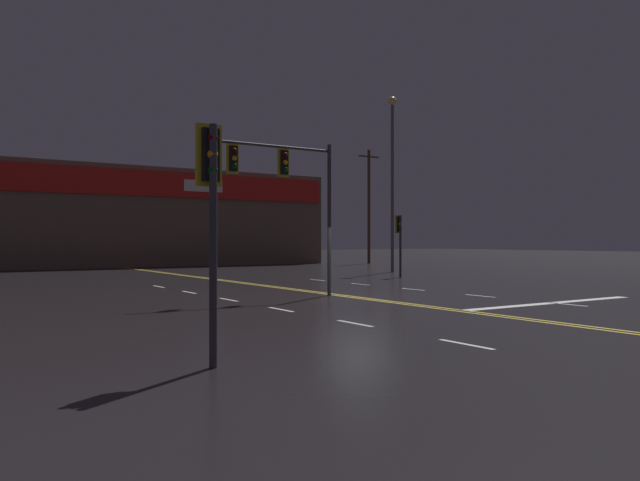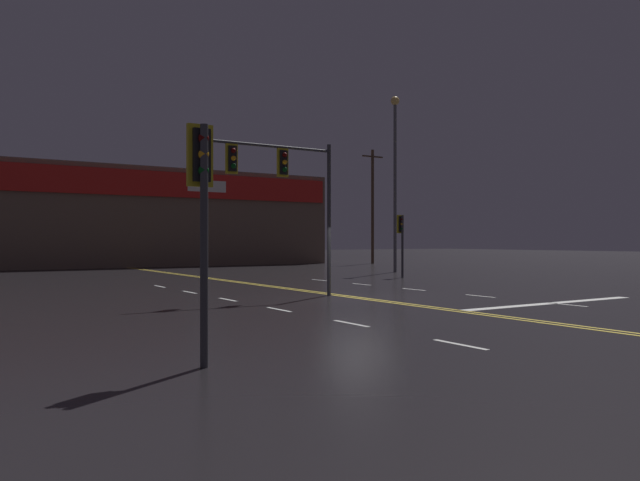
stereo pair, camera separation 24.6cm
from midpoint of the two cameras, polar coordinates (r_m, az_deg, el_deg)
name	(u,v)px [view 2 (the right image)]	position (r m, az deg, el deg)	size (l,w,h in m)	color
ground_plane	(358,298)	(21.83, 3.81, -5.25)	(200.00, 200.00, 0.00)	black
road_markings	(387,299)	(21.62, 6.46, -5.29)	(12.22, 60.00, 0.01)	gold
traffic_signal_median	(281,177)	(21.75, -3.23, 5.82)	(4.89, 0.36, 5.50)	#38383D
traffic_signal_corner_northeast	(401,232)	(34.12, 7.64, 0.82)	(0.42, 0.36, 3.40)	#38383D
traffic_signal_corner_southwest	(202,188)	(10.02, -10.07, 4.75)	(0.42, 0.36, 3.84)	#38383D
streetlight_near_right	(395,163)	(40.27, 7.05, 7.09)	(0.56, 0.56, 11.20)	#59595E
building_backdrop	(112,218)	(52.92, -18.35, 1.96)	(34.43, 10.23, 7.64)	brown
utility_pole_row	(126,196)	(45.41, -17.20, 3.94)	(45.80, 0.26, 10.02)	#4C3828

